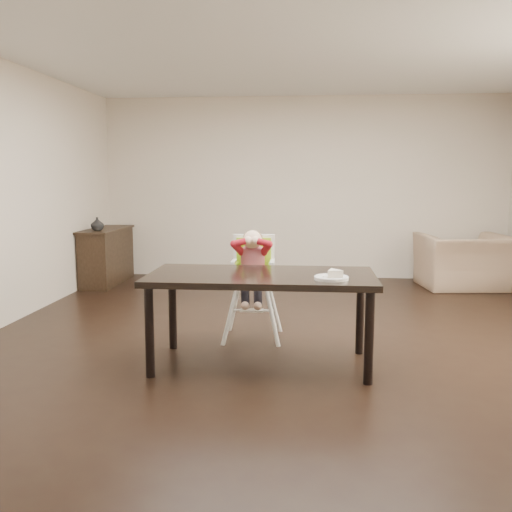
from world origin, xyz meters
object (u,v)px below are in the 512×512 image
(high_chair, at_px, (253,262))
(armchair, at_px, (464,253))
(sideboard, at_px, (107,256))
(dining_table, at_px, (261,283))

(high_chair, xyz_separation_m, armchair, (2.63, 2.69, -0.23))
(high_chair, relative_size, sideboard, 0.81)
(armchair, relative_size, sideboard, 0.89)
(armchair, xyz_separation_m, sideboard, (-4.98, -0.10, -0.09))
(high_chair, bearing_deg, armchair, 44.71)
(high_chair, xyz_separation_m, sideboard, (-2.35, 2.59, -0.33))
(dining_table, xyz_separation_m, high_chair, (-0.14, 0.78, 0.05))
(armchair, bearing_deg, dining_table, 47.16)
(dining_table, xyz_separation_m, sideboard, (-2.49, 3.36, -0.27))
(high_chair, distance_m, armchair, 3.77)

